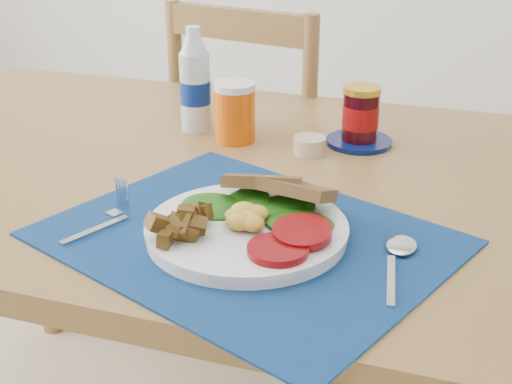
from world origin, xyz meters
TOP-DOWN VIEW (x-y plane):
  - table at (0.00, 0.20)m, footprint 1.40×0.90m
  - chair_far at (-0.07, 0.79)m, footprint 0.49×0.47m
  - placemat at (0.17, -0.03)m, footprint 0.63×0.57m
  - breakfast_plate at (0.17, -0.04)m, footprint 0.27×0.27m
  - fork at (-0.03, -0.05)m, footprint 0.05×0.16m
  - spoon at (0.38, -0.03)m, footprint 0.04×0.17m
  - water_bottle at (-0.07, 0.36)m, footprint 0.06×0.06m
  - juice_glass at (0.02, 0.33)m, footprint 0.08×0.08m
  - ramekin at (0.17, 0.31)m, footprint 0.06×0.06m
  - jam_on_saucer at (0.25, 0.38)m, footprint 0.12×0.12m

SIDE VIEW (x-z plane):
  - chair_far at x=-0.07m, z-range 0.01..1.14m
  - table at x=0.00m, z-range 0.29..1.04m
  - placemat at x=0.17m, z-range 0.75..0.75m
  - fork at x=-0.03m, z-range 0.75..0.76m
  - spoon at x=0.38m, z-range 0.75..0.76m
  - ramekin at x=0.17m, z-range 0.75..0.78m
  - breakfast_plate at x=0.17m, z-range 0.74..0.81m
  - jam_on_saucer at x=0.25m, z-range 0.74..0.85m
  - juice_glass at x=0.02m, z-range 0.75..0.85m
  - water_bottle at x=-0.07m, z-range 0.74..0.94m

